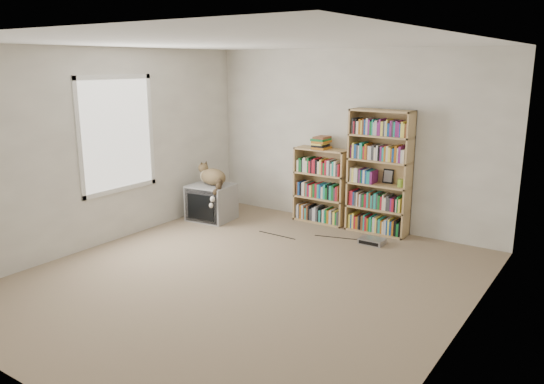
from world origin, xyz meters
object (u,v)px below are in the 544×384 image
Objects in this scene: bookcase_tall at (380,175)px; bookcase_short at (322,188)px; dvd_player at (372,241)px; crt_tv at (212,202)px; cat at (213,180)px.

bookcase_tall reaches higher than bookcase_short.
bookcase_short is at bearing 153.10° from dvd_player.
bookcase_tall is at bearing 13.95° from crt_tv.
dvd_player is (1.05, -0.51, -0.47)m from bookcase_short.
crt_tv is 0.61× the size of bookcase_short.
bookcase_tall is (2.25, 0.86, 0.19)m from cat.
bookcase_short is at bearing 41.20° from cat.
crt_tv is at bearing 166.80° from cat.
dvd_player is at bearing -25.97° from bookcase_short.
bookcase_tall is 0.94m from dvd_player.
bookcase_short is at bearing 24.67° from crt_tv.
cat is 0.59× the size of bookcase_short.
cat reaches higher than dvd_player.
crt_tv is 1.66m from bookcase_short.
dvd_player is at bearing 17.12° from cat.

